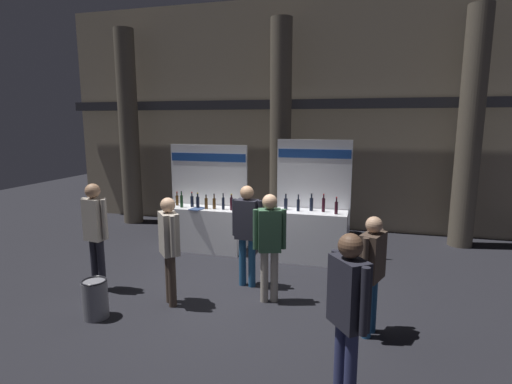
{
  "coord_description": "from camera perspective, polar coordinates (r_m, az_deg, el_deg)",
  "views": [
    {
      "loc": [
        1.99,
        -5.91,
        2.82
      ],
      "look_at": [
        0.03,
        1.39,
        1.48
      ],
      "focal_mm": 27.79,
      "sensor_mm": 36.0,
      "label": 1
    }
  ],
  "objects": [
    {
      "name": "visitor_3",
      "position": [
        6.76,
        -1.3,
        -5.0
      ],
      "size": [
        0.54,
        0.28,
        1.77
      ],
      "rotation": [
        0.0,
        0.0,
        3.04
      ],
      "color": "navy",
      "rests_on": "ground_plane"
    },
    {
      "name": "visitor_2",
      "position": [
        6.24,
        -12.38,
        -6.99
      ],
      "size": [
        0.43,
        0.44,
        1.7
      ],
      "rotation": [
        0.0,
        0.0,
        5.43
      ],
      "color": "#47382D",
      "rests_on": "ground_plane"
    },
    {
      "name": "trash_bin",
      "position": [
        6.39,
        -22.15,
        -14.05
      ],
      "size": [
        0.36,
        0.36,
        0.58
      ],
      "color": "slate",
      "rests_on": "ground_plane"
    },
    {
      "name": "exhibitor_booth_1",
      "position": [
        8.22,
        7.87,
        -5.51
      ],
      "size": [
        1.53,
        0.66,
        2.46
      ],
      "color": "white",
      "rests_on": "ground_plane"
    },
    {
      "name": "ground_plane",
      "position": [
        6.84,
        -3.35,
        -14.29
      ],
      "size": [
        25.18,
        25.18,
        0.0
      ],
      "primitive_type": "plane",
      "color": "black"
    },
    {
      "name": "visitor_0",
      "position": [
        6.18,
        1.97,
        -6.75
      ],
      "size": [
        0.5,
        0.33,
        1.74
      ],
      "rotation": [
        0.0,
        0.0,
        0.3
      ],
      "color": "#ADA393",
      "rests_on": "ground_plane"
    },
    {
      "name": "visitor_5",
      "position": [
        4.06,
        13.09,
        -15.54
      ],
      "size": [
        0.42,
        0.48,
        1.79
      ],
      "rotation": [
        0.0,
        0.0,
        5.34
      ],
      "color": "navy",
      "rests_on": "ground_plane"
    },
    {
      "name": "exhibitor_booth_0",
      "position": [
        8.91,
        -7.39,
        -4.53
      ],
      "size": [
        1.81,
        0.73,
        2.32
      ],
      "color": "white",
      "rests_on": "ground_plane"
    },
    {
      "name": "hall_colonnade",
      "position": [
        10.62,
        4.32,
        10.54
      ],
      "size": [
        12.59,
        1.24,
        5.94
      ],
      "color": "gray",
      "rests_on": "ground_plane"
    },
    {
      "name": "visitor_6",
      "position": [
        7.1,
        -22.13,
        -4.78
      ],
      "size": [
        0.48,
        0.28,
        1.83
      ],
      "rotation": [
        0.0,
        0.0,
        6.14
      ],
      "color": "#23232D",
      "rests_on": "ground_plane"
    },
    {
      "name": "visitor_4",
      "position": [
        5.46,
        16.35,
        -10.13
      ],
      "size": [
        0.37,
        0.56,
        1.63
      ],
      "rotation": [
        0.0,
        0.0,
        1.19
      ],
      "color": "navy",
      "rests_on": "ground_plane"
    }
  ]
}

